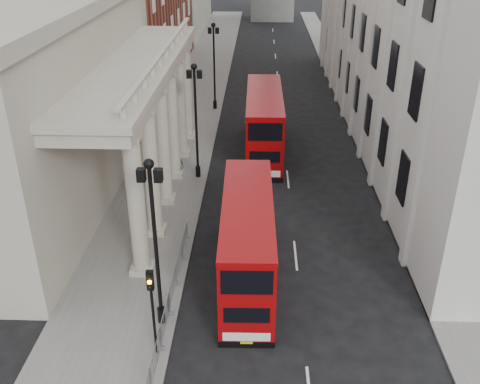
{
  "coord_description": "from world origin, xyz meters",
  "views": [
    {
      "loc": [
        3.77,
        -15.45,
        16.92
      ],
      "look_at": [
        2.81,
        11.15,
        3.38
      ],
      "focal_mm": 40.0,
      "sensor_mm": 36.0,
      "label": 1
    }
  ],
  "objects_px": {
    "pedestrian_c": "(179,165)",
    "lamp_post_mid": "(196,114)",
    "bus_far": "(264,122)",
    "pedestrian_b": "(167,160)",
    "traffic_light": "(152,298)",
    "lamp_post_north": "(214,60)",
    "lamp_post_south": "(155,234)",
    "pedestrian_a": "(152,213)",
    "bus_near": "(247,240)"
  },
  "relations": [
    {
      "from": "traffic_light",
      "to": "bus_near",
      "type": "xyz_separation_m",
      "value": [
        3.81,
        5.77,
        -0.73
      ]
    },
    {
      "from": "lamp_post_north",
      "to": "traffic_light",
      "type": "xyz_separation_m",
      "value": [
        0.1,
        -34.02,
        -1.8
      ]
    },
    {
      "from": "lamp_post_mid",
      "to": "traffic_light",
      "type": "distance_m",
      "value": 18.11
    },
    {
      "from": "lamp_post_south",
      "to": "traffic_light",
      "type": "xyz_separation_m",
      "value": [
        0.1,
        -2.02,
        -1.8
      ]
    },
    {
      "from": "bus_far",
      "to": "pedestrian_b",
      "type": "distance_m",
      "value": 8.47
    },
    {
      "from": "pedestrian_a",
      "to": "pedestrian_c",
      "type": "height_order",
      "value": "pedestrian_a"
    },
    {
      "from": "pedestrian_c",
      "to": "pedestrian_b",
      "type": "bearing_deg",
      "value": 146.88
    },
    {
      "from": "pedestrian_a",
      "to": "pedestrian_b",
      "type": "relative_size",
      "value": 0.97
    },
    {
      "from": "pedestrian_b",
      "to": "lamp_post_south",
      "type": "bearing_deg",
      "value": 67.18
    },
    {
      "from": "bus_near",
      "to": "bus_far",
      "type": "relative_size",
      "value": 0.92
    },
    {
      "from": "bus_far",
      "to": "bus_near",
      "type": "bearing_deg",
      "value": -93.38
    },
    {
      "from": "pedestrian_c",
      "to": "lamp_post_mid",
      "type": "bearing_deg",
      "value": -10.93
    },
    {
      "from": "bus_far",
      "to": "pedestrian_b",
      "type": "relative_size",
      "value": 6.77
    },
    {
      "from": "pedestrian_b",
      "to": "lamp_post_north",
      "type": "bearing_deg",
      "value": -130.05
    },
    {
      "from": "lamp_post_mid",
      "to": "pedestrian_b",
      "type": "xyz_separation_m",
      "value": [
        -2.42,
        0.97,
        -3.94
      ]
    },
    {
      "from": "lamp_post_south",
      "to": "lamp_post_mid",
      "type": "xyz_separation_m",
      "value": [
        0.0,
        16.0,
        0.0
      ]
    },
    {
      "from": "bus_far",
      "to": "lamp_post_south",
      "type": "bearing_deg",
      "value": -103.25
    },
    {
      "from": "lamp_post_mid",
      "to": "lamp_post_north",
      "type": "distance_m",
      "value": 16.0
    },
    {
      "from": "bus_far",
      "to": "pedestrian_b",
      "type": "height_order",
      "value": "bus_far"
    },
    {
      "from": "lamp_post_mid",
      "to": "lamp_post_south",
      "type": "bearing_deg",
      "value": -90.0
    },
    {
      "from": "traffic_light",
      "to": "pedestrian_b",
      "type": "distance_m",
      "value": 19.28
    },
    {
      "from": "traffic_light",
      "to": "lamp_post_mid",
      "type": "bearing_deg",
      "value": 90.32
    },
    {
      "from": "bus_near",
      "to": "pedestrian_b",
      "type": "relative_size",
      "value": 6.22
    },
    {
      "from": "lamp_post_south",
      "to": "traffic_light",
      "type": "relative_size",
      "value": 1.93
    },
    {
      "from": "lamp_post_mid",
      "to": "pedestrian_b",
      "type": "height_order",
      "value": "lamp_post_mid"
    },
    {
      "from": "lamp_post_mid",
      "to": "lamp_post_north",
      "type": "xyz_separation_m",
      "value": [
        0.0,
        16.0,
        0.0
      ]
    },
    {
      "from": "lamp_post_south",
      "to": "pedestrian_a",
      "type": "relative_size",
      "value": 5.05
    },
    {
      "from": "pedestrian_b",
      "to": "pedestrian_c",
      "type": "bearing_deg",
      "value": 114.57
    },
    {
      "from": "traffic_light",
      "to": "pedestrian_a",
      "type": "height_order",
      "value": "traffic_light"
    },
    {
      "from": "lamp_post_mid",
      "to": "pedestrian_c",
      "type": "bearing_deg",
      "value": 167.68
    },
    {
      "from": "bus_near",
      "to": "bus_far",
      "type": "height_order",
      "value": "bus_far"
    },
    {
      "from": "bus_near",
      "to": "pedestrian_c",
      "type": "distance_m",
      "value": 13.75
    },
    {
      "from": "lamp_post_north",
      "to": "bus_near",
      "type": "bearing_deg",
      "value": -82.12
    },
    {
      "from": "pedestrian_c",
      "to": "bus_near",
      "type": "bearing_deg",
      "value": -65.46
    },
    {
      "from": "lamp_post_mid",
      "to": "bus_near",
      "type": "relative_size",
      "value": 0.79
    },
    {
      "from": "pedestrian_b",
      "to": "bus_near",
      "type": "bearing_deg",
      "value": 84.65
    },
    {
      "from": "lamp_post_north",
      "to": "bus_near",
      "type": "height_order",
      "value": "lamp_post_north"
    },
    {
      "from": "bus_far",
      "to": "lamp_post_north",
      "type": "bearing_deg",
      "value": 113.45
    },
    {
      "from": "traffic_light",
      "to": "pedestrian_b",
      "type": "bearing_deg",
      "value": 97.54
    },
    {
      "from": "pedestrian_a",
      "to": "pedestrian_b",
      "type": "xyz_separation_m",
      "value": [
        -0.38,
        8.06,
        0.03
      ]
    },
    {
      "from": "lamp_post_mid",
      "to": "bus_near",
      "type": "distance_m",
      "value": 13.1
    },
    {
      "from": "traffic_light",
      "to": "pedestrian_c",
      "type": "height_order",
      "value": "traffic_light"
    },
    {
      "from": "bus_far",
      "to": "traffic_light",
      "type": "bearing_deg",
      "value": -101.92
    },
    {
      "from": "traffic_light",
      "to": "pedestrian_b",
      "type": "height_order",
      "value": "traffic_light"
    },
    {
      "from": "bus_near",
      "to": "pedestrian_a",
      "type": "bearing_deg",
      "value": 137.98
    },
    {
      "from": "pedestrian_c",
      "to": "traffic_light",
      "type": "bearing_deg",
      "value": -83.73
    },
    {
      "from": "lamp_post_south",
      "to": "traffic_light",
      "type": "distance_m",
      "value": 2.71
    },
    {
      "from": "lamp_post_south",
      "to": "lamp_post_north",
      "type": "relative_size",
      "value": 1.0
    },
    {
      "from": "traffic_light",
      "to": "pedestrian_a",
      "type": "xyz_separation_m",
      "value": [
        -2.14,
        10.93,
        -2.16
      ]
    },
    {
      "from": "pedestrian_c",
      "to": "lamp_post_south",
      "type": "bearing_deg",
      "value": -83.48
    }
  ]
}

